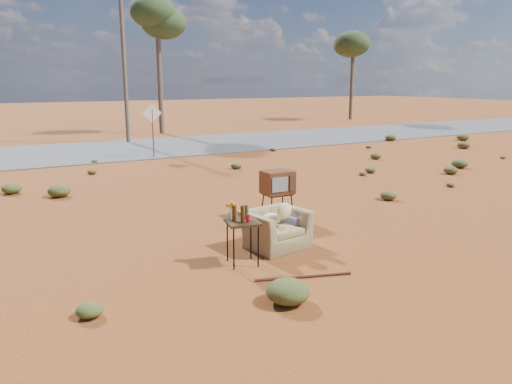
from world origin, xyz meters
TOP-DOWN VIEW (x-y plane):
  - ground at (0.00, 0.00)m, footprint 140.00×140.00m
  - highway at (0.00, 15.00)m, footprint 140.00×7.00m
  - armchair at (-0.05, 0.04)m, footprint 1.36×0.99m
  - tv_unit at (1.03, 1.81)m, footprint 0.69×0.57m
  - side_table at (-1.12, -0.41)m, footprint 0.63×0.63m
  - rusty_bar at (-0.54, -1.48)m, footprint 1.52×0.54m
  - road_sign at (1.50, 12.00)m, footprint 0.78×0.06m
  - eucalyptus_center at (5.00, 21.00)m, footprint 3.20×3.20m
  - eucalyptus_right at (22.00, 24.00)m, footprint 3.20×3.20m
  - utility_pole_center at (2.00, 17.50)m, footprint 1.40×0.20m
  - scrub_patch at (-0.82, 4.41)m, footprint 17.49×8.07m

SIDE VIEW (x-z plane):
  - ground at x=0.00m, z-range 0.00..0.00m
  - highway at x=0.00m, z-range 0.00..0.04m
  - rusty_bar at x=-0.54m, z-range 0.00..0.04m
  - scrub_patch at x=-0.82m, z-range -0.03..0.30m
  - armchair at x=-0.05m, z-range -0.03..0.93m
  - side_table at x=-1.12m, z-range 0.26..1.32m
  - tv_unit at x=1.03m, z-range 0.26..1.35m
  - road_sign at x=1.50m, z-range 0.41..2.60m
  - utility_pole_center at x=2.00m, z-range 0.15..8.15m
  - eucalyptus_right at x=22.00m, z-range 2.39..9.49m
  - eucalyptus_center at x=5.00m, z-range 2.63..10.23m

